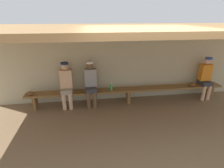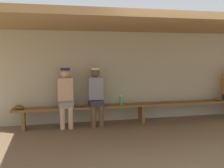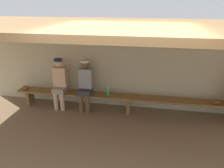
% 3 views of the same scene
% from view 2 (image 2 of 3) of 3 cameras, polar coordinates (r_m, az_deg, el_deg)
% --- Properties ---
extents(ground_plane, '(24.00, 24.00, 0.00)m').
position_cam_2_polar(ground_plane, '(5.27, 12.05, -12.06)').
color(ground_plane, brown).
extents(back_wall, '(8.00, 0.20, 2.20)m').
position_cam_2_polar(back_wall, '(6.88, 5.15, 1.73)').
color(back_wall, '#B7AD8C').
rests_on(back_wall, ground).
extents(dugout_roof, '(8.00, 2.80, 0.12)m').
position_cam_2_polar(dugout_roof, '(5.67, 9.50, 12.43)').
color(dugout_roof, '#9E7547').
rests_on(dugout_roof, back_wall).
extents(bench, '(6.00, 0.36, 0.46)m').
position_cam_2_polar(bench, '(6.56, 6.33, -4.81)').
color(bench, brown).
rests_on(bench, ground).
extents(player_shirtless_tan, '(0.34, 0.42, 1.34)m').
position_cam_2_polar(player_shirtless_tan, '(6.22, -3.46, -2.03)').
color(player_shirtless_tan, '#333338').
rests_on(player_shirtless_tan, ground).
extents(player_in_red, '(0.34, 0.42, 1.34)m').
position_cam_2_polar(player_in_red, '(6.14, -9.87, -2.22)').
color(player_in_red, gray).
rests_on(player_in_red, ground).
extents(water_bottle_green, '(0.07, 0.07, 0.23)m').
position_cam_2_polar(water_bottle_green, '(6.35, 1.91, -3.48)').
color(water_bottle_green, green).
rests_on(water_bottle_green, bench).
extents(baseball_glove_tan, '(0.29, 0.28, 0.09)m').
position_cam_2_polar(baseball_glove_tan, '(7.45, 21.60, -2.95)').
color(baseball_glove_tan, brown).
rests_on(baseball_glove_tan, bench).
extents(baseball_glove_worn, '(0.29, 0.29, 0.09)m').
position_cam_2_polar(baseball_glove_worn, '(6.18, -19.17, -4.70)').
color(baseball_glove_worn, brown).
rests_on(baseball_glove_worn, bench).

